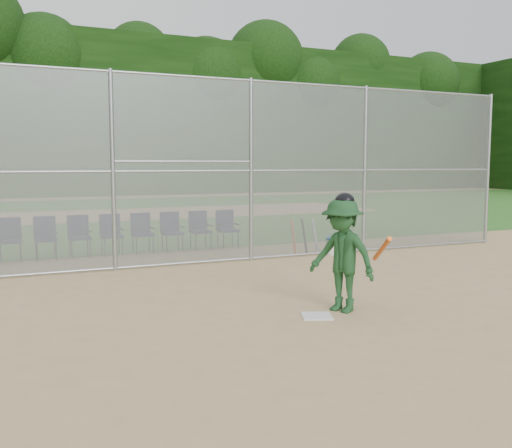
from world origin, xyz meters
name	(u,v)px	position (x,y,z in m)	size (l,w,h in m)	color
ground	(331,321)	(0.00, 0.00, 0.00)	(100.00, 100.00, 0.00)	tan
grass_strip	(106,215)	(0.00, 18.00, 0.01)	(100.00, 100.00, 0.00)	#2C6A1F
dirt_patch_far	(106,215)	(0.00, 18.00, 0.01)	(24.00, 24.00, 0.00)	tan
backstop_fence	(208,168)	(0.00, 5.00, 2.07)	(16.09, 0.09, 4.00)	gray
treeline	(95,88)	(0.00, 20.00, 5.50)	(81.00, 60.00, 11.00)	black
home_plate	(317,316)	(-0.05, 0.28, 0.01)	(0.41, 0.41, 0.02)	white
batter_at_plate	(342,254)	(0.43, 0.40, 0.84)	(1.07, 1.39, 1.74)	#1C4722
water_cooler	(334,246)	(3.12, 4.94, 0.20)	(0.31, 0.31, 0.40)	white
spare_bats	(304,236)	(2.60, 5.44, 0.41)	(0.66, 0.34, 0.83)	#D84C14
chair_1	(10,240)	(-3.91, 7.02, 0.48)	(0.54, 0.52, 0.96)	#10163C
chair_2	(46,238)	(-3.17, 7.02, 0.48)	(0.54, 0.52, 0.96)	#10163C
chair_3	(80,237)	(-2.44, 7.02, 0.48)	(0.54, 0.52, 0.96)	#10163C
chair_4	(112,235)	(-1.70, 7.02, 0.48)	(0.54, 0.52, 0.96)	#10163C
chair_5	(143,233)	(-0.97, 7.02, 0.48)	(0.54, 0.52, 0.96)	#10163C
chair_6	(172,232)	(-0.23, 7.02, 0.48)	(0.54, 0.52, 0.96)	#10163C
chair_7	(201,231)	(0.50, 7.02, 0.48)	(0.54, 0.52, 0.96)	#10163C
chair_8	(228,229)	(1.24, 7.02, 0.48)	(0.54, 0.52, 0.96)	#10163C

